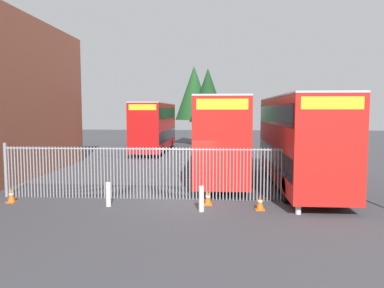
{
  "coord_description": "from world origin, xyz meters",
  "views": [
    {
      "loc": [
        1.37,
        -15.72,
        3.73
      ],
      "look_at": [
        0.0,
        4.0,
        2.0
      ],
      "focal_mm": 35.6,
      "sensor_mm": 36.0,
      "label": 1
    }
  ],
  "objects_px": {
    "bollard_near_left": "(108,194)",
    "traffic_cone_mid_forecourt": "(208,198)",
    "bollard_center_front": "(201,199)",
    "traffic_cone_by_gate": "(260,202)",
    "double_decker_bus_behind_fence_left": "(221,134)",
    "double_decker_bus_near_gate": "(298,138)",
    "traffic_cone_near_kerb": "(11,195)",
    "bollard_near_right": "(298,201)",
    "double_decker_bus_behind_fence_right": "(154,125)"
  },
  "relations": [
    {
      "from": "double_decker_bus_behind_fence_right",
      "to": "bollard_center_front",
      "type": "relative_size",
      "value": 11.38
    },
    {
      "from": "bollard_near_right",
      "to": "double_decker_bus_behind_fence_left",
      "type": "bearing_deg",
      "value": 110.51
    },
    {
      "from": "bollard_near_left",
      "to": "bollard_center_front",
      "type": "bearing_deg",
      "value": -7.98
    },
    {
      "from": "traffic_cone_near_kerb",
      "to": "traffic_cone_mid_forecourt",
      "type": "bearing_deg",
      "value": 0.99
    },
    {
      "from": "double_decker_bus_near_gate",
      "to": "traffic_cone_near_kerb",
      "type": "height_order",
      "value": "double_decker_bus_near_gate"
    },
    {
      "from": "bollard_center_front",
      "to": "traffic_cone_near_kerb",
      "type": "distance_m",
      "value": 7.85
    },
    {
      "from": "double_decker_bus_behind_fence_left",
      "to": "bollard_near_left",
      "type": "height_order",
      "value": "double_decker_bus_behind_fence_left"
    },
    {
      "from": "bollard_center_front",
      "to": "traffic_cone_mid_forecourt",
      "type": "bearing_deg",
      "value": 78.07
    },
    {
      "from": "bollard_center_front",
      "to": "traffic_cone_by_gate",
      "type": "xyz_separation_m",
      "value": [
        2.2,
        0.37,
        -0.19
      ]
    },
    {
      "from": "bollard_near_left",
      "to": "traffic_cone_by_gate",
      "type": "xyz_separation_m",
      "value": [
        5.86,
        -0.14,
        -0.19
      ]
    },
    {
      "from": "double_decker_bus_behind_fence_left",
      "to": "double_decker_bus_behind_fence_right",
      "type": "relative_size",
      "value": 1.0
    },
    {
      "from": "bollard_near_right",
      "to": "traffic_cone_by_gate",
      "type": "distance_m",
      "value": 1.42
    },
    {
      "from": "bollard_center_front",
      "to": "traffic_cone_by_gate",
      "type": "distance_m",
      "value": 2.24
    },
    {
      "from": "bollard_center_front",
      "to": "bollard_near_right",
      "type": "bearing_deg",
      "value": -1.8
    },
    {
      "from": "double_decker_bus_behind_fence_right",
      "to": "double_decker_bus_near_gate",
      "type": "bearing_deg",
      "value": -57.76
    },
    {
      "from": "double_decker_bus_behind_fence_right",
      "to": "traffic_cone_near_kerb",
      "type": "relative_size",
      "value": 18.32
    },
    {
      "from": "double_decker_bus_behind_fence_left",
      "to": "traffic_cone_mid_forecourt",
      "type": "bearing_deg",
      "value": -95.05
    },
    {
      "from": "bollard_center_front",
      "to": "traffic_cone_mid_forecourt",
      "type": "distance_m",
      "value": 1.04
    },
    {
      "from": "bollard_near_right",
      "to": "traffic_cone_mid_forecourt",
      "type": "distance_m",
      "value": 3.49
    },
    {
      "from": "double_decker_bus_behind_fence_left",
      "to": "double_decker_bus_near_gate",
      "type": "bearing_deg",
      "value": -31.37
    },
    {
      "from": "bollard_near_right",
      "to": "bollard_center_front",
      "type": "bearing_deg",
      "value": 178.2
    },
    {
      "from": "bollard_near_left",
      "to": "traffic_cone_near_kerb",
      "type": "bearing_deg",
      "value": 175.21
    },
    {
      "from": "double_decker_bus_behind_fence_right",
      "to": "traffic_cone_mid_forecourt",
      "type": "xyz_separation_m",
      "value": [
        5.39,
        -19.32,
        -2.13
      ]
    },
    {
      "from": "double_decker_bus_near_gate",
      "to": "double_decker_bus_behind_fence_right",
      "type": "height_order",
      "value": "same"
    },
    {
      "from": "bollard_near_left",
      "to": "traffic_cone_mid_forecourt",
      "type": "bearing_deg",
      "value": 7.15
    },
    {
      "from": "double_decker_bus_near_gate",
      "to": "double_decker_bus_behind_fence_left",
      "type": "height_order",
      "value": "same"
    },
    {
      "from": "bollard_near_left",
      "to": "traffic_cone_by_gate",
      "type": "distance_m",
      "value": 5.86
    },
    {
      "from": "traffic_cone_by_gate",
      "to": "traffic_cone_mid_forecourt",
      "type": "xyz_separation_m",
      "value": [
        -1.99,
        0.63,
        0.0
      ]
    },
    {
      "from": "double_decker_bus_near_gate",
      "to": "traffic_cone_mid_forecourt",
      "type": "relative_size",
      "value": 18.32
    },
    {
      "from": "double_decker_bus_behind_fence_left",
      "to": "traffic_cone_mid_forecourt",
      "type": "height_order",
      "value": "double_decker_bus_behind_fence_left"
    },
    {
      "from": "traffic_cone_mid_forecourt",
      "to": "double_decker_bus_behind_fence_left",
      "type": "bearing_deg",
      "value": 84.95
    },
    {
      "from": "double_decker_bus_near_gate",
      "to": "bollard_near_right",
      "type": "bearing_deg",
      "value": -101.14
    },
    {
      "from": "bollard_near_left",
      "to": "traffic_cone_by_gate",
      "type": "bearing_deg",
      "value": -1.38
    },
    {
      "from": "double_decker_bus_behind_fence_right",
      "to": "traffic_cone_near_kerb",
      "type": "height_order",
      "value": "double_decker_bus_behind_fence_right"
    },
    {
      "from": "bollard_near_left",
      "to": "traffic_cone_mid_forecourt",
      "type": "height_order",
      "value": "bollard_near_left"
    },
    {
      "from": "bollard_near_right",
      "to": "traffic_cone_near_kerb",
      "type": "xyz_separation_m",
      "value": [
        -11.32,
        0.97,
        -0.19
      ]
    },
    {
      "from": "traffic_cone_mid_forecourt",
      "to": "bollard_near_left",
      "type": "bearing_deg",
      "value": -172.85
    },
    {
      "from": "double_decker_bus_near_gate",
      "to": "traffic_cone_near_kerb",
      "type": "bearing_deg",
      "value": -161.59
    },
    {
      "from": "double_decker_bus_behind_fence_right",
      "to": "traffic_cone_mid_forecourt",
      "type": "bearing_deg",
      "value": -74.42
    },
    {
      "from": "double_decker_bus_behind_fence_left",
      "to": "traffic_cone_by_gate",
      "type": "height_order",
      "value": "double_decker_bus_behind_fence_left"
    },
    {
      "from": "bollard_near_left",
      "to": "bollard_near_right",
      "type": "relative_size",
      "value": 1.0
    },
    {
      "from": "bollard_near_left",
      "to": "double_decker_bus_behind_fence_left",
      "type": "bearing_deg",
      "value": 56.69
    },
    {
      "from": "double_decker_bus_near_gate",
      "to": "bollard_near_left",
      "type": "bearing_deg",
      "value": -151.46
    },
    {
      "from": "traffic_cone_near_kerb",
      "to": "bollard_near_right",
      "type": "bearing_deg",
      "value": -4.9
    },
    {
      "from": "double_decker_bus_near_gate",
      "to": "traffic_cone_mid_forecourt",
      "type": "height_order",
      "value": "double_decker_bus_near_gate"
    },
    {
      "from": "bollard_near_right",
      "to": "traffic_cone_by_gate",
      "type": "height_order",
      "value": "bollard_near_right"
    },
    {
      "from": "bollard_near_right",
      "to": "traffic_cone_by_gate",
      "type": "xyz_separation_m",
      "value": [
        -1.32,
        0.48,
        -0.19
      ]
    },
    {
      "from": "bollard_near_left",
      "to": "bollard_center_front",
      "type": "distance_m",
      "value": 3.7
    },
    {
      "from": "bollard_center_front",
      "to": "bollard_near_right",
      "type": "relative_size",
      "value": 1.0
    },
    {
      "from": "double_decker_bus_behind_fence_right",
      "to": "double_decker_bus_behind_fence_left",
      "type": "bearing_deg",
      "value": -65.57
    }
  ]
}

